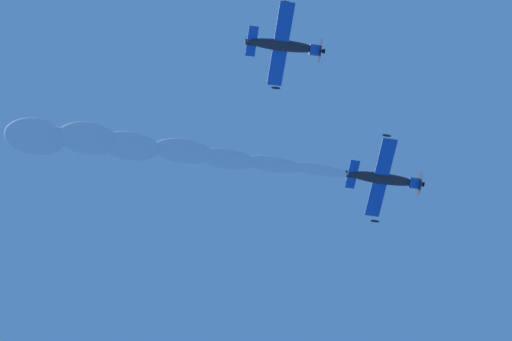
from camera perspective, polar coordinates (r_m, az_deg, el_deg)
The scene contains 3 objects.
airplane_lead at distance 70.33m, azimuth 9.30°, elevation -0.61°, with size 7.46×6.91×2.58m.
airplane_left_wingman at distance 69.03m, azimuth 2.12°, elevation 8.98°, with size 7.34×6.95×3.06m.
smoke_trail_lead at distance 68.93m, azimuth -9.72°, elevation 1.84°, with size 13.64×28.27×3.35m.
Camera 1 is at (11.84, -21.16, 2.09)m, focal length 55.40 mm.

